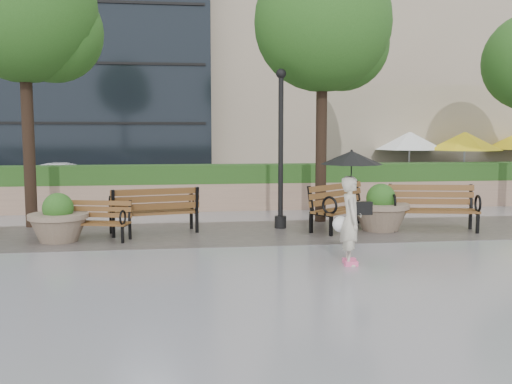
{
  "coord_description": "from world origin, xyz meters",
  "views": [
    {
      "loc": [
        -0.55,
        -9.88,
        2.33
      ],
      "look_at": [
        1.01,
        1.56,
        1.1
      ],
      "focal_mm": 40.0,
      "sensor_mm": 36.0,
      "label": 1
    }
  ],
  "objects": [
    {
      "name": "ground",
      "position": [
        0.0,
        0.0,
        0.0
      ],
      "size": [
        100.0,
        100.0,
        0.0
      ],
      "primitive_type": "plane",
      "color": "gray",
      "rests_on": "ground"
    },
    {
      "name": "cobble_strip",
      "position": [
        0.0,
        3.0,
        0.01
      ],
      "size": [
        28.0,
        3.2,
        0.01
      ],
      "primitive_type": "cube",
      "color": "#383330",
      "rests_on": "ground"
    },
    {
      "name": "hedge_wall",
      "position": [
        0.0,
        7.0,
        0.66
      ],
      "size": [
        24.0,
        0.8,
        1.35
      ],
      "color": "#A28268",
      "rests_on": "ground"
    },
    {
      "name": "cafe_wall",
      "position": [
        9.5,
        10.0,
        2.0
      ],
      "size": [
        10.0,
        0.6,
        4.0
      ],
      "primitive_type": "cube",
      "color": "tan",
      "rests_on": "ground"
    },
    {
      "name": "cafe_hedge",
      "position": [
        9.0,
        7.8,
        0.45
      ],
      "size": [
        8.0,
        0.5,
        0.9
      ],
      "primitive_type": "cube",
      "color": "#1E4517",
      "rests_on": "ground"
    },
    {
      "name": "asphalt_street",
      "position": [
        0.0,
        11.0,
        0.0
      ],
      "size": [
        40.0,
        7.0,
        0.0
      ],
      "primitive_type": "cube",
      "color": "black",
      "rests_on": "ground"
    },
    {
      "name": "bench_1",
      "position": [
        -2.39,
        2.5,
        0.25
      ],
      "size": [
        1.67,
        1.02,
        0.84
      ],
      "rotation": [
        0.0,
        0.0,
        -0.27
      ],
      "color": "brown",
      "rests_on": "ground"
    },
    {
      "name": "bench_2",
      "position": [
        -1.12,
        3.2,
        0.31
      ],
      "size": [
        2.09,
        1.19,
        1.06
      ],
      "rotation": [
        0.0,
        0.0,
        3.36
      ],
      "color": "brown",
      "rests_on": "ground"
    },
    {
      "name": "bench_3",
      "position": [
        3.36,
        3.11,
        0.32
      ],
      "size": [
        2.06,
        1.87,
        1.08
      ],
      "rotation": [
        0.0,
        0.0,
        0.67
      ],
      "color": "brown",
      "rests_on": "ground"
    },
    {
      "name": "bench_4",
      "position": [
        5.34,
        2.65,
        0.32
      ],
      "size": [
        2.1,
        1.18,
        1.07
      ],
      "rotation": [
        0.0,
        0.0,
        -0.21
      ],
      "color": "brown",
      "rests_on": "ground"
    },
    {
      "name": "planter_left",
      "position": [
        -3.08,
        2.48,
        0.41
      ],
      "size": [
        1.24,
        1.24,
        1.04
      ],
      "color": "#7F6B56",
      "rests_on": "ground"
    },
    {
      "name": "planter_right",
      "position": [
        4.15,
        2.88,
        0.43
      ],
      "size": [
        1.33,
        1.33,
        1.11
      ],
      "color": "#7F6B56",
      "rests_on": "ground"
    },
    {
      "name": "lamppost",
      "position": [
        1.87,
        3.5,
        1.66
      ],
      "size": [
        0.28,
        0.28,
        3.8
      ],
      "color": "black",
      "rests_on": "ground"
    },
    {
      "name": "tree_0",
      "position": [
        -3.98,
        4.6,
        5.06
      ],
      "size": [
        3.54,
        3.46,
        6.94
      ],
      "color": "black",
      "rests_on": "ground"
    },
    {
      "name": "tree_1",
      "position": [
        3.23,
        4.46,
        4.91
      ],
      "size": [
        3.53,
        3.45,
        6.77
      ],
      "color": "black",
      "rests_on": "ground"
    },
    {
      "name": "patio_umb_white",
      "position": [
        7.47,
        9.18,
        1.99
      ],
      "size": [
        2.5,
        2.5,
        2.3
      ],
      "color": "black",
      "rests_on": "ground"
    },
    {
      "name": "patio_umb_yellow_a",
      "position": [
        9.06,
        8.31,
        1.99
      ],
      "size": [
        2.5,
        2.5,
        2.3
      ],
      "color": "black",
      "rests_on": "ground"
    },
    {
      "name": "car_right",
      "position": [
        -4.26,
        10.16,
        0.62
      ],
      "size": [
        3.93,
        1.79,
        1.25
      ],
      "primitive_type": "imported",
      "rotation": [
        0.0,
        0.0,
        1.7
      ],
      "color": "white",
      "rests_on": "ground"
    },
    {
      "name": "pedestrian",
      "position": [
        2.43,
        -0.31,
        1.21
      ],
      "size": [
        1.08,
        1.08,
        1.99
      ],
      "rotation": [
        0.0,
        0.0,
        1.41
      ],
      "color": "beige",
      "rests_on": "ground"
    }
  ]
}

